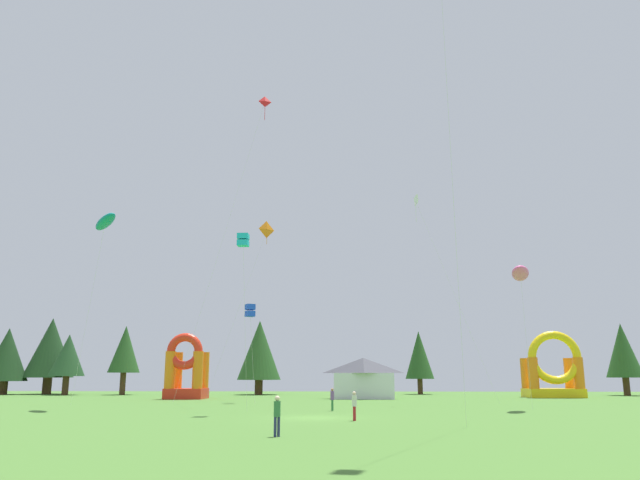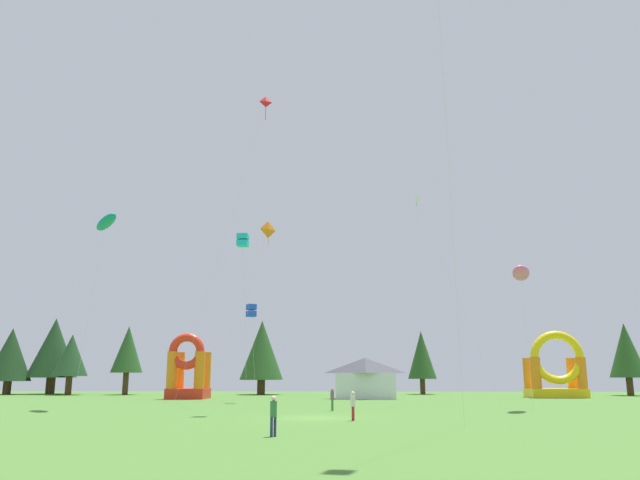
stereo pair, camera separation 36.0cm
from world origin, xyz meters
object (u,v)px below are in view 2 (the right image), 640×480
(kite_red_diamond, at_px, (264,108))
(person_midfield, at_px, (332,397))
(inflatable_orange_dome, at_px, (188,373))
(person_far_side, at_px, (273,412))
(kite_teal_parafoil, at_px, (106,222))
(inflatable_yellow_castle, at_px, (556,373))
(person_near_camera, at_px, (353,403))
(kite_white_diamond, at_px, (417,203))
(kite_blue_box, at_px, (251,311))
(kite_pink_parafoil, at_px, (521,273))
(kite_orange_diamond, at_px, (269,231))
(festival_tent, at_px, (365,378))
(kite_cyan_box, at_px, (243,240))

(kite_red_diamond, xyz_separation_m, person_midfield, (6.50, -8.45, -25.83))
(inflatable_orange_dome, bearing_deg, person_far_side, -70.56)
(person_far_side, bearing_deg, inflatable_orange_dome, 78.82)
(kite_teal_parafoil, bearing_deg, inflatable_yellow_castle, 30.78)
(kite_teal_parafoil, height_order, person_near_camera, kite_teal_parafoil)
(kite_white_diamond, xyz_separation_m, person_near_camera, (-6.07, -19.19, -16.82))
(kite_white_diamond, bearing_deg, person_far_side, -108.28)
(person_near_camera, distance_m, person_midfield, 9.46)
(kite_blue_box, bearing_deg, person_far_side, -78.93)
(kite_pink_parafoil, distance_m, kite_orange_diamond, 27.69)
(kite_blue_box, height_order, person_near_camera, kite_blue_box)
(inflatable_orange_dome, bearing_deg, kite_white_diamond, -26.71)
(kite_pink_parafoil, height_order, kite_orange_diamond, kite_orange_diamond)
(person_far_side, relative_size, festival_tent, 0.26)
(person_far_side, relative_size, inflatable_yellow_castle, 0.22)
(inflatable_yellow_castle, bearing_deg, kite_orange_diamond, -163.47)
(person_near_camera, bearing_deg, kite_cyan_box, -145.63)
(kite_orange_diamond, xyz_separation_m, festival_tent, (9.95, 5.21, -15.05))
(kite_orange_diamond, distance_m, kite_white_diamond, 16.61)
(kite_orange_diamond, bearing_deg, festival_tent, 27.64)
(kite_blue_box, xyz_separation_m, kite_red_diamond, (1.43, -4.20, 18.42))
(kite_pink_parafoil, xyz_separation_m, kite_red_diamond, (-20.52, 7.05, 16.91))
(kite_white_diamond, xyz_separation_m, person_far_side, (-9.33, -28.26, -16.79))
(inflatable_orange_dome, height_order, inflatable_yellow_castle, inflatable_yellow_castle)
(kite_teal_parafoil, distance_m, person_midfield, 22.43)
(kite_cyan_box, bearing_deg, kite_pink_parafoil, 14.77)
(kite_pink_parafoil, relative_size, person_far_side, 6.54)
(kite_orange_diamond, distance_m, person_far_side, 39.95)
(kite_red_diamond, bearing_deg, inflatable_orange_dome, 125.71)
(person_far_side, bearing_deg, kite_teal_parafoil, 97.70)
(kite_orange_diamond, height_order, person_far_side, kite_orange_diamond)
(kite_orange_diamond, bearing_deg, inflatable_yellow_castle, 16.53)
(kite_blue_box, height_order, person_midfield, kite_blue_box)
(kite_red_diamond, bearing_deg, person_far_side, -80.18)
(kite_orange_diamond, relative_size, person_far_side, 11.11)
(festival_tent, bearing_deg, kite_orange_diamond, -152.36)
(person_far_side, bearing_deg, inflatable_yellow_castle, 29.53)
(kite_blue_box, bearing_deg, person_near_camera, -66.99)
(person_far_side, bearing_deg, person_near_camera, 39.57)
(kite_red_diamond, bearing_deg, kite_teal_parafoil, -150.21)
(kite_blue_box, height_order, kite_orange_diamond, kite_orange_diamond)
(inflatable_orange_dome, bearing_deg, kite_red_diamond, -54.29)
(kite_cyan_box, height_order, kite_white_diamond, kite_white_diamond)
(kite_cyan_box, height_order, person_near_camera, kite_cyan_box)
(person_near_camera, height_order, festival_tent, festival_tent)
(kite_blue_box, bearing_deg, inflatable_yellow_castle, 24.07)
(kite_pink_parafoil, xyz_separation_m, person_near_camera, (-12.60, -10.76, -8.91))
(kite_cyan_box, xyz_separation_m, kite_orange_diamond, (-1.19, 21.57, 5.79))
(kite_red_diamond, xyz_separation_m, person_near_camera, (7.92, -17.80, -25.82))
(kite_orange_diamond, xyz_separation_m, kite_white_diamond, (14.61, -7.87, 0.57))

